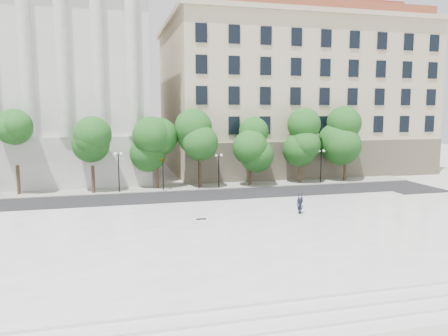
% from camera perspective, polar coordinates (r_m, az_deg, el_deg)
% --- Properties ---
extents(ground, '(160.00, 160.00, 0.00)m').
position_cam_1_polar(ground, '(27.73, -0.13, -11.25)').
color(ground, beige).
rests_on(ground, ground).
extents(plaza, '(44.00, 22.00, 0.45)m').
position_cam_1_polar(plaza, '(30.44, -1.55, -9.08)').
color(plaza, white).
rests_on(plaza, ground).
extents(street, '(60.00, 8.00, 0.02)m').
position_cam_1_polar(street, '(44.82, -5.84, -3.98)').
color(street, black).
rests_on(street, ground).
extents(far_sidewalk, '(60.00, 4.00, 0.12)m').
position_cam_1_polar(far_sidewalk, '(50.64, -6.87, -2.60)').
color(far_sidewalk, '#9B998F').
rests_on(far_sidewalk, ground).
extents(building_west, '(31.50, 27.65, 25.60)m').
position_cam_1_polar(building_west, '(64.99, -24.14, 10.38)').
color(building_west, silver).
rests_on(building_west, ground).
extents(building_east, '(36.00, 26.15, 23.00)m').
position_cam_1_polar(building_east, '(69.62, 8.03, 9.29)').
color(building_east, beige).
rests_on(building_east, ground).
extents(traffic_light_west, '(0.67, 1.91, 4.26)m').
position_cam_1_polar(traffic_light_west, '(48.32, -8.00, 1.31)').
color(traffic_light_west, black).
rests_on(traffic_light_west, ground).
extents(traffic_light_east, '(0.70, 1.56, 4.12)m').
position_cam_1_polar(traffic_light_east, '(48.94, -3.33, 1.27)').
color(traffic_light_east, black).
rests_on(traffic_light_east, ground).
extents(person_lying, '(0.85, 1.79, 0.47)m').
position_cam_1_polar(person_lying, '(36.71, 9.88, -5.56)').
color(person_lying, black).
rests_on(person_lying, plaza).
extents(skateboard, '(0.77, 0.20, 0.08)m').
position_cam_1_polar(skateboard, '(34.41, -2.99, -6.67)').
color(skateboard, black).
rests_on(skateboard, plaza).
extents(plaza_steps, '(44.00, 3.00, 0.30)m').
position_cam_1_polar(plaza_steps, '(19.83, 6.60, -18.90)').
color(plaza_steps, white).
rests_on(plaza_steps, ground).
extents(street_trees, '(48.62, 4.73, 7.71)m').
position_cam_1_polar(street_trees, '(49.70, -6.12, 3.41)').
color(street_trees, '#382619').
rests_on(street_trees, ground).
extents(lamp_posts, '(37.69, 0.28, 4.44)m').
position_cam_1_polar(lamp_posts, '(48.79, -7.23, 0.41)').
color(lamp_posts, black).
rests_on(lamp_posts, ground).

